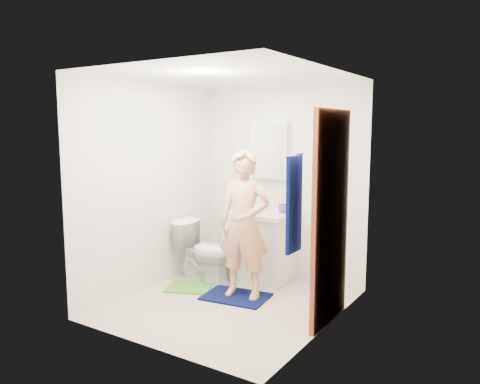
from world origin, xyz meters
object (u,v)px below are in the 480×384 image
object	(u,v)px
toilet	(206,251)
towel	(294,205)
vanity_cabinet	(260,248)
medicine_cabinet	(270,150)
toothbrush_cup	(283,209)
soap_dispenser	(248,204)
man	(244,224)

from	to	relation	value
toilet	towel	bearing A→B (deg)	-125.33
vanity_cabinet	towel	xyz separation A→B (m)	(1.18, -1.48, 0.85)
toilet	medicine_cabinet	bearing A→B (deg)	-42.16
vanity_cabinet	toilet	bearing A→B (deg)	-140.64
towel	toothbrush_cup	size ratio (longest dim) A/B	6.12
towel	soap_dispenser	xyz separation A→B (m)	(-1.32, 1.42, -0.31)
toilet	soap_dispenser	xyz separation A→B (m)	(0.38, 0.36, 0.57)
towel	vanity_cabinet	bearing A→B (deg)	128.47
man	soap_dispenser	bearing A→B (deg)	110.07
medicine_cabinet	man	size ratio (longest dim) A/B	0.43
toothbrush_cup	soap_dispenser	bearing A→B (deg)	-156.83
medicine_cabinet	toilet	bearing A→B (deg)	-128.64
towel	man	world-z (taller)	towel
vanity_cabinet	medicine_cabinet	distance (m)	1.22
soap_dispenser	man	distance (m)	0.70
medicine_cabinet	toilet	world-z (taller)	medicine_cabinet
vanity_cabinet	toothbrush_cup	bearing A→B (deg)	21.79
vanity_cabinet	soap_dispenser	distance (m)	0.57
soap_dispenser	toothbrush_cup	distance (m)	0.44
medicine_cabinet	soap_dispenser	distance (m)	0.73
toilet	vanity_cabinet	bearing A→B (deg)	-54.16
medicine_cabinet	soap_dispenser	bearing A→B (deg)	-115.74
vanity_cabinet	medicine_cabinet	world-z (taller)	medicine_cabinet
medicine_cabinet	soap_dispenser	xyz separation A→B (m)	(-0.14, -0.29, -0.66)
soap_dispenser	toothbrush_cup	size ratio (longest dim) A/B	1.45
towel	man	bearing A→B (deg)	140.72
medicine_cabinet	soap_dispenser	world-z (taller)	medicine_cabinet
towel	toilet	bearing A→B (deg)	148.18
man	towel	bearing A→B (deg)	-47.64
vanity_cabinet	towel	size ratio (longest dim) A/B	1.00
soap_dispenser	man	xyz separation A→B (m)	(0.33, -0.60, -0.11)
vanity_cabinet	medicine_cabinet	size ratio (longest dim) A/B	1.14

